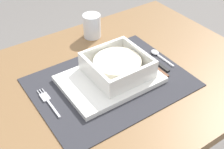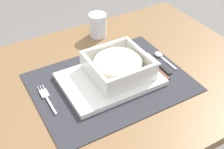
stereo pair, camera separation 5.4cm
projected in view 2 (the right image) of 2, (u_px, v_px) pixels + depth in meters
dining_table at (108, 102)px, 0.97m from camera, size 1.00×0.69×0.70m
placemat at (112, 82)px, 0.90m from camera, size 0.46×0.35×0.00m
serving_plate at (110, 79)px, 0.89m from camera, size 0.29×0.21×0.02m
porridge_bowl at (118, 66)px, 0.89m from camera, size 0.17×0.17×0.06m
fork at (46, 97)px, 0.84m from camera, size 0.02×0.13×0.00m
spoon at (161, 56)px, 0.99m from camera, size 0.02×0.11×0.01m
butter_knife at (159, 65)px, 0.96m from camera, size 0.01×0.13×0.01m
bread_knife at (157, 69)px, 0.94m from camera, size 0.01×0.14×0.01m
drinking_glass at (98, 26)px, 1.08m from camera, size 0.07×0.07×0.09m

